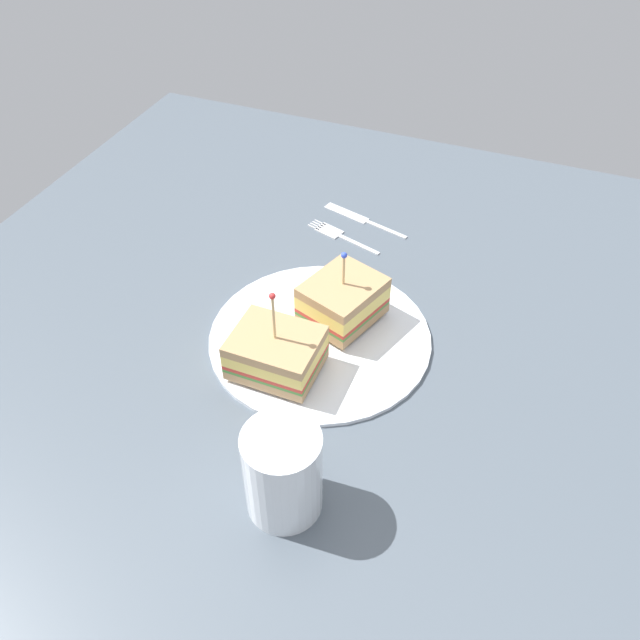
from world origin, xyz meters
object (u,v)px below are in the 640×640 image
object	(u,v)px
knife	(360,218)
fork	(337,234)
sandwich_half_back	(276,352)
sandwich_half_front	(343,300)
plate	(320,336)
drink_glass	(283,476)

from	to	relation	value
knife	fork	bearing A→B (deg)	-20.21
sandwich_half_back	knife	bearing A→B (deg)	-177.83
sandwich_half_front	fork	bearing A→B (deg)	-157.35
plate	knife	distance (cm)	24.83
sandwich_half_back	sandwich_half_front	bearing A→B (deg)	159.57
drink_glass	knife	distance (cm)	46.59
sandwich_half_back	fork	world-z (taller)	sandwich_half_back
sandwich_half_front	knife	bearing A→B (deg)	-166.56
sandwich_half_front	fork	distance (cm)	17.88
sandwich_half_front	drink_glass	xyz separation A→B (cm)	(24.66, 3.43, 0.80)
sandwich_half_back	plate	bearing A→B (deg)	160.05
drink_glass	sandwich_half_front	bearing A→B (deg)	-172.09
fork	drink_glass	bearing A→B (deg)	14.00
drink_glass	knife	world-z (taller)	drink_glass
fork	knife	xyz separation A→B (cm)	(-4.76, 1.75, 0.00)
drink_glass	fork	distance (cm)	42.32
sandwich_half_back	fork	bearing A→B (deg)	-173.68
sandwich_half_front	sandwich_half_back	world-z (taller)	sandwich_half_back
fork	knife	bearing A→B (deg)	159.79
fork	knife	world-z (taller)	same
plate	sandwich_half_back	size ratio (longest dim) A/B	2.41
sandwich_half_front	sandwich_half_back	size ratio (longest dim) A/B	0.99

